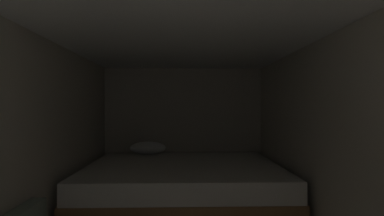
% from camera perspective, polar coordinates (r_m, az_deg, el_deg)
% --- Properties ---
extents(wall_back, '(2.61, 0.05, 2.05)m').
position_cam_1_polar(wall_back, '(5.12, -1.58, -4.30)').
color(wall_back, beige).
rests_on(wall_back, ground).
extents(wall_left, '(0.05, 5.27, 2.05)m').
position_cam_1_polar(wall_left, '(2.79, -29.18, -8.05)').
color(wall_left, beige).
rests_on(wall_left, ground).
extents(wall_right, '(0.05, 5.27, 2.05)m').
position_cam_1_polar(wall_right, '(2.79, 26.13, -8.03)').
color(wall_right, beige).
rests_on(wall_right, ground).
extents(ceiling_slab, '(2.61, 5.27, 0.05)m').
position_cam_1_polar(ceiling_slab, '(2.53, -1.49, 15.12)').
color(ceiling_slab, white).
rests_on(ceiling_slab, wall_left).
extents(bed, '(2.39, 2.09, 0.90)m').
position_cam_1_polar(bed, '(4.14, -1.63, -14.81)').
color(bed, olive).
rests_on(bed, ground).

